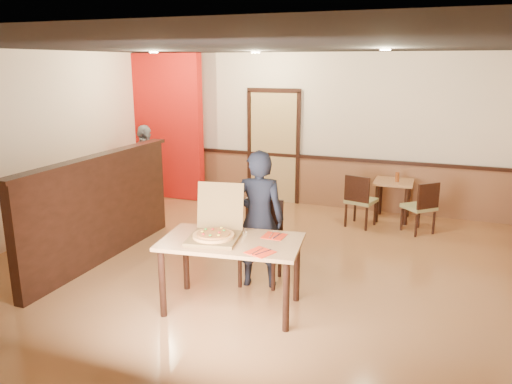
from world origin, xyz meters
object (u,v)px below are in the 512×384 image
side_chair_right (422,205)px  condiment (397,177)px  side_chair_left (360,199)px  diner_chair (262,238)px  main_table (231,250)px  diner (259,219)px  pizza_box (215,232)px  passerby (146,167)px  side_table (393,190)px

side_chair_right → condiment: (-0.44, 0.54, 0.30)m
side_chair_left → condiment: side_chair_left is taller
diner_chair → side_chair_left: bearing=65.1°
main_table → diner_chair: size_ratio=1.58×
diner → condiment: size_ratio=10.19×
side_chair_left → side_chair_right: 0.96m
pizza_box → condiment: size_ratio=4.28×
side_chair_right → passerby: bearing=-40.4°
diner → side_table: bearing=-124.5°
diner_chair → passerby: passerby is taller
pizza_box → side_table: bearing=59.2°
passerby → pizza_box: (2.85, -3.06, 0.09)m
passerby → side_table: bearing=-103.0°
diner → condiment: diner is taller
side_chair_right → main_table: bearing=18.1°
diner → passerby: diner is taller
diner_chair → side_table: diner_chair is taller
side_chair_left → main_table: bearing=90.2°
side_chair_right → diner: diner is taller
side_table → diner: diner is taller
main_table → side_chair_right: side_chair_right is taller
side_chair_right → diner: (-1.72, -2.66, 0.37)m
diner_chair → condiment: (1.30, 3.05, 0.22)m
side_chair_left → side_table: size_ratio=1.29×
main_table → side_chair_left: bearing=68.6°
diner_chair → pizza_box: (-0.23, -0.84, 0.32)m
main_table → side_chair_right: 3.78m
diner_chair → diner: size_ratio=0.60×
condiment → diner_chair: bearing=-113.0°
side_chair_left → pizza_box: bearing=87.3°
diner_chair → side_table: 3.34m
condiment → diner: bearing=-111.7°
side_chair_left → passerby: 3.88m
diner → pizza_box: size_ratio=2.38×
main_table → diner: 0.69m
side_chair_left → side_chair_right: side_chair_left is taller
main_table → passerby: passerby is taller
pizza_box → passerby: bearing=122.7°
main_table → diner: (0.06, 0.67, 0.15)m
diner_chair → side_chair_right: size_ratio=1.18×
diner_chair → side_chair_left: (0.78, 2.49, -0.07)m
side_table → passerby: bearing=-168.6°
side_table → pizza_box: size_ratio=0.98×
diner_chair → condiment: bearing=59.5°
diner → passerby: 3.91m
main_table → side_table: bearing=64.3°
side_chair_right → side_table: 0.77m
side_chair_right → pizza_box: 3.90m
diner_chair → side_table: size_ratio=1.46×
diner → pizza_box: diner is taller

